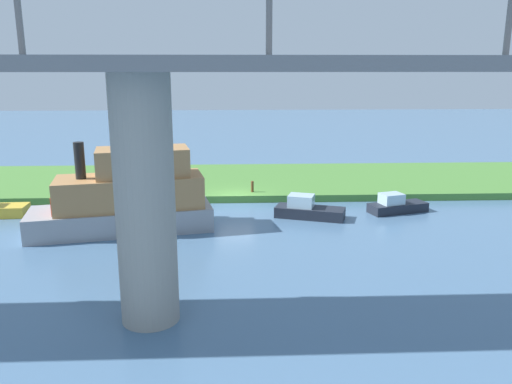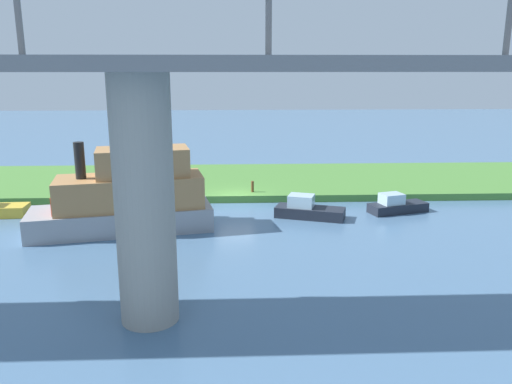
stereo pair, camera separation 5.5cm
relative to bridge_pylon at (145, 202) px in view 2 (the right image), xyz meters
The scene contains 9 objects.
ground_plane 17.64m from the bridge_pylon, 101.13° to the right, with size 160.00×160.00×0.00m, color #4C7093.
grassy_bank 23.36m from the bridge_pylon, 98.24° to the right, with size 80.00×12.00×0.50m, color #4C8438.
bridge_pylon is the anchor object (origin of this frame).
bridge_span 5.02m from the bridge_pylon, 90.00° to the right, with size 63.33×4.30×3.25m.
person_on_bank 18.36m from the bridge_pylon, 88.40° to the right, with size 0.50×0.50×1.39m.
mooring_post 18.80m from the bridge_pylon, 103.98° to the right, with size 0.20×0.20×0.79m, color brown.
riverboat_paddlewheel 11.66m from the bridge_pylon, 74.79° to the right, with size 10.66×5.33×5.21m.
pontoon_yellow 15.69m from the bridge_pylon, 120.75° to the right, with size 4.54×2.80×1.43m.
motorboat_red 19.97m from the bridge_pylon, 134.36° to the right, with size 4.07×2.42×1.28m.
Camera 2 is at (0.07, 34.42, 9.19)m, focal length 35.95 mm.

